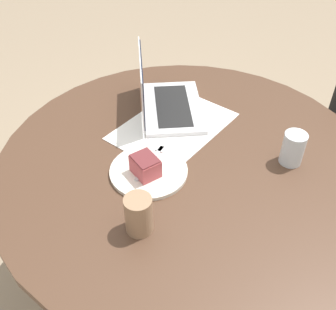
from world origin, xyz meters
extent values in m
plane|color=gray|center=(0.00, 0.00, 0.00)|extent=(12.00, 12.00, 0.00)
cylinder|color=#4C3323|center=(0.00, 0.00, 0.01)|extent=(0.44, 0.44, 0.02)
cylinder|color=#4C3323|center=(0.00, 0.00, 0.38)|extent=(0.10, 0.10, 0.72)
cylinder|color=#4C3323|center=(0.00, 0.00, 0.76)|extent=(1.19, 1.19, 0.03)
cube|color=black|center=(0.74, 0.14, 0.22)|extent=(0.04, 0.04, 0.44)
cube|color=white|center=(0.03, 0.16, 0.77)|extent=(0.49, 0.44, 0.00)
cylinder|color=silver|center=(-0.13, -0.02, 0.78)|extent=(0.24, 0.24, 0.01)
cube|color=#B74C51|center=(-0.15, -0.03, 0.81)|extent=(0.08, 0.09, 0.06)
cube|color=maroon|center=(-0.15, -0.03, 0.84)|extent=(0.08, 0.09, 0.00)
cube|color=silver|center=(-0.12, 0.01, 0.79)|extent=(0.14, 0.12, 0.00)
cube|color=silver|center=(-0.06, 0.05, 0.79)|extent=(0.04, 0.04, 0.00)
cylinder|color=#997556|center=(-0.23, -0.20, 0.83)|extent=(0.07, 0.07, 0.11)
cylinder|color=silver|center=(0.29, -0.14, 0.83)|extent=(0.07, 0.07, 0.11)
cube|color=silver|center=(0.07, 0.26, 0.78)|extent=(0.30, 0.37, 0.02)
cube|color=black|center=(0.07, 0.26, 0.79)|extent=(0.20, 0.29, 0.00)
cube|color=silver|center=(-0.04, 0.29, 0.89)|extent=(0.11, 0.31, 0.19)
cube|color=black|center=(-0.03, 0.29, 0.89)|extent=(0.10, 0.29, 0.18)
camera|label=1|loc=(-0.42, -0.83, 1.59)|focal=42.00mm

